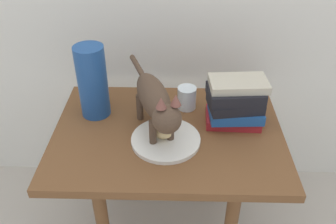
# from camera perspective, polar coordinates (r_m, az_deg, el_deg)

# --- Properties ---
(side_table) EXTENTS (0.79, 0.57, 0.56)m
(side_table) POSITION_cam_1_polar(r_m,az_deg,el_deg) (1.32, 0.00, -5.69)
(side_table) COLOR brown
(side_table) RESTS_ON ground
(plate) EXTENTS (0.23, 0.23, 0.01)m
(plate) POSITION_cam_1_polar(r_m,az_deg,el_deg) (1.22, -0.35, -4.35)
(plate) COLOR silver
(plate) RESTS_ON side_table
(bread_roll) EXTENTS (0.10, 0.10, 0.05)m
(bread_roll) POSITION_cam_1_polar(r_m,az_deg,el_deg) (1.20, -0.98, -2.84)
(bread_roll) COLOR #E0BC7A
(bread_roll) RESTS_ON plate
(cat) EXTENTS (0.20, 0.46, 0.23)m
(cat) POSITION_cam_1_polar(r_m,az_deg,el_deg) (1.17, -1.86, 1.64)
(cat) COLOR #4C3828
(cat) RESTS_ON side_table
(book_stack) EXTENTS (0.21, 0.15, 0.17)m
(book_stack) POSITION_cam_1_polar(r_m,az_deg,el_deg) (1.27, 10.45, 1.41)
(book_stack) COLOR maroon
(book_stack) RESTS_ON side_table
(green_vase) EXTENTS (0.10, 0.10, 0.27)m
(green_vase) POSITION_cam_1_polar(r_m,az_deg,el_deg) (1.31, -11.70, 4.65)
(green_vase) COLOR navy
(green_vase) RESTS_ON side_table
(candle_jar) EXTENTS (0.07, 0.07, 0.08)m
(candle_jar) POSITION_cam_1_polar(r_m,az_deg,el_deg) (1.36, 2.94, 2.06)
(candle_jar) COLOR silver
(candle_jar) RESTS_ON side_table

